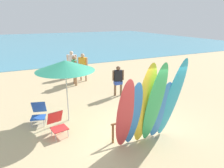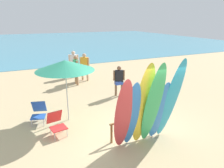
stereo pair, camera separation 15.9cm
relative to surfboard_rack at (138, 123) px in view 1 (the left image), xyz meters
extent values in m
plane|color=tan|center=(0.00, 14.00, -0.50)|extent=(60.00, 60.00, 0.00)
cube|color=teal|center=(0.00, 31.45, -0.49)|extent=(60.00, 40.00, 0.02)
cylinder|color=brown|center=(-0.91, 0.00, -0.18)|extent=(0.07, 0.07, 0.64)
cylinder|color=brown|center=(0.91, 0.00, -0.18)|extent=(0.07, 0.07, 0.64)
cylinder|color=brown|center=(0.00, 0.00, 0.14)|extent=(1.93, 0.06, 0.06)
ellipsoid|color=#D13D42|center=(-0.77, -0.50, 0.65)|extent=(0.57, 0.64, 2.30)
ellipsoid|color=#337AD1|center=(-0.49, -0.48, 0.59)|extent=(0.53, 0.67, 2.17)
ellipsoid|color=yellow|center=(-0.13, -0.52, 0.84)|extent=(0.59, 0.65, 2.67)
ellipsoid|color=#38B266|center=(0.10, -0.66, 0.86)|extent=(0.57, 0.91, 2.71)
ellipsoid|color=#337AD1|center=(0.46, -0.52, 0.54)|extent=(0.55, 0.69, 2.07)
ellipsoid|color=#289EC6|center=(0.75, -0.65, 0.89)|extent=(0.50, 0.92, 2.77)
cylinder|color=brown|center=(1.00, 3.70, -0.13)|extent=(0.11, 0.11, 0.74)
cylinder|color=brown|center=(1.30, 3.61, -0.13)|extent=(0.11, 0.11, 0.74)
cube|color=#2D4CB2|center=(1.15, 3.66, 0.18)|extent=(0.40, 0.24, 0.18)
cube|color=black|center=(1.15, 3.66, 0.53)|extent=(0.42, 0.30, 0.58)
sphere|color=brown|center=(1.15, 3.66, 0.92)|extent=(0.21, 0.21, 0.21)
cylinder|color=brown|center=(0.92, 3.73, 0.56)|extent=(0.09, 0.09, 0.51)
cylinder|color=brown|center=(1.38, 3.59, 0.56)|extent=(0.09, 0.09, 0.51)
cylinder|color=beige|center=(0.14, 7.92, -0.08)|extent=(0.13, 0.13, 0.84)
cylinder|color=beige|center=(-0.17, 8.09, -0.08)|extent=(0.13, 0.13, 0.84)
cube|color=#B23399|center=(-0.02, 8.00, 0.28)|extent=(0.45, 0.28, 0.20)
cube|color=silver|center=(-0.02, 8.00, 0.67)|extent=(0.49, 0.40, 0.66)
sphere|color=beige|center=(-0.02, 8.00, 1.12)|extent=(0.24, 0.24, 0.24)
cylinder|color=beige|center=(0.23, 7.87, 0.71)|extent=(0.10, 0.10, 0.59)
cylinder|color=beige|center=(-0.26, 8.13, 0.71)|extent=(0.10, 0.10, 0.59)
cylinder|color=tan|center=(0.52, 6.81, -0.08)|extent=(0.13, 0.13, 0.83)
cylinder|color=tan|center=(0.26, 7.04, -0.08)|extent=(0.13, 0.13, 0.83)
cube|color=#DB333D|center=(0.39, 6.93, 0.26)|extent=(0.44, 0.27, 0.20)
cube|color=orange|center=(0.39, 6.93, 0.65)|extent=(0.47, 0.45, 0.65)
sphere|color=tan|center=(0.39, 6.93, 1.10)|extent=(0.23, 0.23, 0.23)
cylinder|color=tan|center=(0.59, 6.74, 0.69)|extent=(0.10, 0.10, 0.58)
cylinder|color=tan|center=(0.19, 7.11, 0.69)|extent=(0.10, 0.10, 0.58)
cylinder|color=#9E704C|center=(-0.31, 6.51, -0.08)|extent=(0.13, 0.13, 0.83)
cylinder|color=#9E704C|center=(-0.31, 6.17, -0.08)|extent=(0.13, 0.13, 0.83)
cube|color=#33A36B|center=(-0.31, 6.34, 0.26)|extent=(0.44, 0.27, 0.20)
cube|color=#33A36B|center=(-0.31, 6.34, 0.65)|extent=(0.22, 0.43, 0.65)
sphere|color=#9E704C|center=(-0.31, 6.34, 1.09)|extent=(0.23, 0.23, 0.23)
cylinder|color=#9E704C|center=(-0.31, 6.61, 0.69)|extent=(0.10, 0.10, 0.58)
cylinder|color=#9E704C|center=(-0.31, 6.07, 0.69)|extent=(0.10, 0.10, 0.58)
cylinder|color=#B7B7BC|center=(-3.12, 2.08, -0.36)|extent=(0.02, 0.02, 0.28)
cylinder|color=#B7B7BC|center=(-2.72, 1.97, -0.36)|extent=(0.02, 0.02, 0.28)
cylinder|color=#B7B7BC|center=(-3.02, 2.45, -0.36)|extent=(0.02, 0.02, 0.28)
cylinder|color=#B7B7BC|center=(-2.62, 2.34, -0.36)|extent=(0.02, 0.02, 0.28)
cube|color=blue|center=(-2.87, 2.21, -0.20)|extent=(0.60, 0.57, 0.03)
cube|color=blue|center=(-2.78, 2.55, 0.06)|extent=(0.56, 0.40, 0.50)
cylinder|color=#B7B7BC|center=(-2.51, 0.86, -0.36)|extent=(0.02, 0.02, 0.28)
cylinder|color=#B7B7BC|center=(-2.10, 0.93, -0.36)|extent=(0.02, 0.02, 0.28)
cylinder|color=#B7B7BC|center=(-2.58, 1.23, -0.36)|extent=(0.02, 0.02, 0.28)
cylinder|color=#B7B7BC|center=(-2.17, 1.30, -0.36)|extent=(0.02, 0.02, 0.28)
cube|color=red|center=(-2.34, 1.08, -0.20)|extent=(0.57, 0.53, 0.03)
cube|color=red|center=(-2.40, 1.42, 0.06)|extent=(0.54, 0.36, 0.50)
cylinder|color=silver|center=(-1.78, 2.09, 0.63)|extent=(0.04, 0.04, 2.25)
cone|color=#2D9370|center=(-1.78, 2.09, 1.66)|extent=(2.11, 2.11, 0.37)
camera|label=1|loc=(-3.37, -5.09, 3.26)|focal=33.09mm
camera|label=2|loc=(-3.23, -5.15, 3.26)|focal=33.09mm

